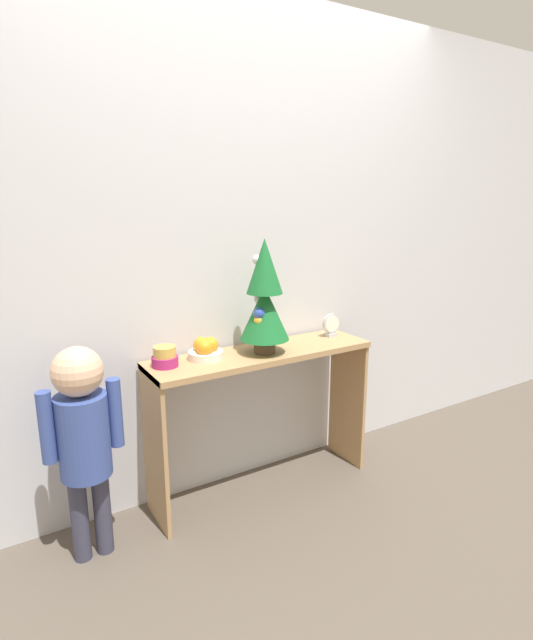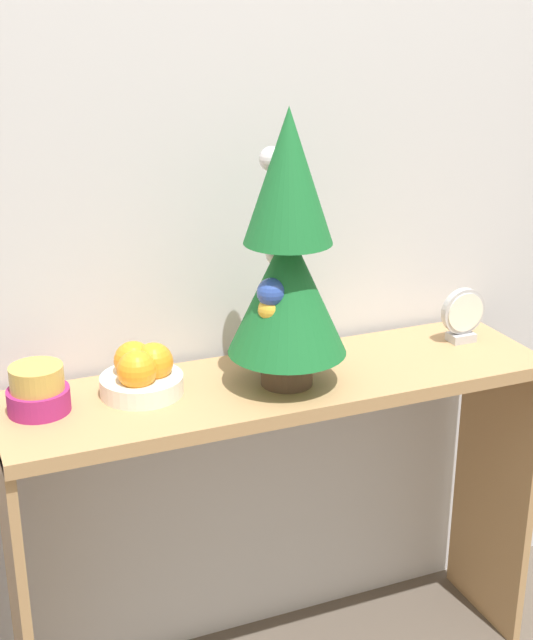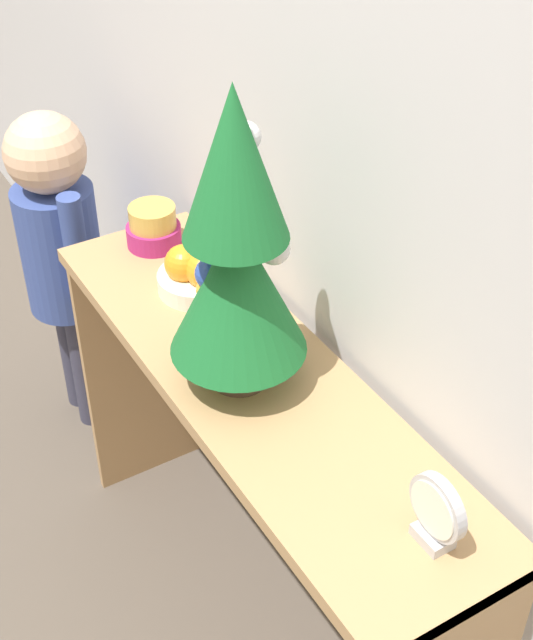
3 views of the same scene
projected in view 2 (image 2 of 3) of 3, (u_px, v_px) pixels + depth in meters
The scene contains 6 objects.
back_wall at pixel (244, 138), 1.90m from camera, with size 7.00×0.05×2.50m, color silver.
console_table at pixel (281, 453), 1.95m from camera, with size 1.19×0.32×0.77m.
mini_tree at pixel (286, 255), 1.77m from camera, with size 0.25×0.25×0.57m.
fruit_bowl at pixel (142, 373), 1.81m from camera, with size 0.17×0.17×0.10m.
singing_bowl at pixel (38, 391), 1.73m from camera, with size 0.12×0.12×0.10m.
desk_clock at pixel (463, 316), 2.07m from camera, with size 0.11×0.04×0.13m.
Camera 2 is at (-0.69, -1.43, 1.55)m, focal length 50.00 mm.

